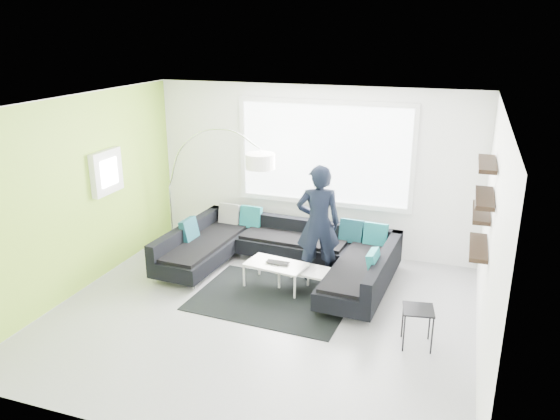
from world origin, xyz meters
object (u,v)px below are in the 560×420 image
Objects in this scene: sectional_sofa at (279,256)px; coffee_table at (291,276)px; arc_lamp at (169,186)px; side_table at (417,327)px; laptop at (276,264)px; person at (318,224)px.

sectional_sofa is 0.47m from coffee_table.
arc_lamp is (-2.51, 0.93, 0.89)m from coffee_table.
sectional_sofa is at bearing 141.49° from coffee_table.
coffee_table is 2.29× the size of side_table.
sectional_sofa is 7.12× the size of side_table.
laptop is (2.31, -1.02, -0.69)m from arc_lamp.
arc_lamp is at bearing 158.37° from laptop.
sectional_sofa is 2.58m from side_table.
sectional_sofa reaches higher than side_table.
arc_lamp reaches higher than sectional_sofa.
side_table is (1.91, -0.98, 0.06)m from coffee_table.
side_table is at bearing -18.65° from coffee_table.
arc_lamp reaches higher than person.
side_table is 0.27× the size of person.
side_table is 2.29m from laptop.
side_table is 1.39× the size of laptop.
arc_lamp is at bearing 156.53° from side_table.
side_table is at bearing -14.60° from arc_lamp.
coffee_table is 3.20× the size of laptop.
laptop reaches higher than coffee_table.
person is at bearing 12.00° from sectional_sofa.
sectional_sofa reaches higher than laptop.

